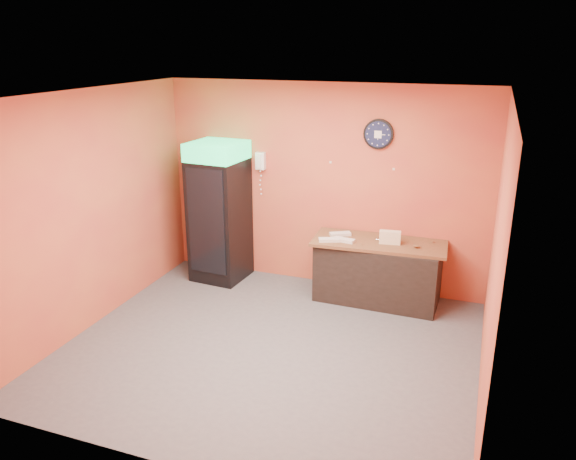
% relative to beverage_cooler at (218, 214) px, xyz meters
% --- Properties ---
extents(floor, '(4.50, 4.50, 0.00)m').
position_rel_beverage_cooler_xyz_m(floor, '(1.42, -1.61, -0.97)').
color(floor, '#47474C').
rests_on(floor, ground).
extents(back_wall, '(4.50, 0.02, 2.80)m').
position_rel_beverage_cooler_xyz_m(back_wall, '(1.42, 0.39, 0.43)').
color(back_wall, '#C76538').
rests_on(back_wall, floor).
extents(left_wall, '(0.02, 4.00, 2.80)m').
position_rel_beverage_cooler_xyz_m(left_wall, '(-0.83, -1.61, 0.43)').
color(left_wall, '#C76538').
rests_on(left_wall, floor).
extents(right_wall, '(0.02, 4.00, 2.80)m').
position_rel_beverage_cooler_xyz_m(right_wall, '(3.67, -1.61, 0.43)').
color(right_wall, '#C76538').
rests_on(right_wall, floor).
extents(ceiling, '(4.50, 4.00, 0.02)m').
position_rel_beverage_cooler_xyz_m(ceiling, '(1.42, -1.61, 1.83)').
color(ceiling, white).
rests_on(ceiling, back_wall).
extents(beverage_cooler, '(0.75, 0.76, 1.99)m').
position_rel_beverage_cooler_xyz_m(beverage_cooler, '(0.00, 0.00, 0.00)').
color(beverage_cooler, black).
rests_on(beverage_cooler, floor).
extents(prep_counter, '(1.60, 0.74, 0.79)m').
position_rel_beverage_cooler_xyz_m(prep_counter, '(2.30, 0.04, -0.58)').
color(prep_counter, black).
rests_on(prep_counter, floor).
extents(wall_clock, '(0.39, 0.06, 0.39)m').
position_rel_beverage_cooler_xyz_m(wall_clock, '(2.15, 0.37, 1.19)').
color(wall_clock, black).
rests_on(wall_clock, back_wall).
extents(wall_phone, '(0.13, 0.11, 0.24)m').
position_rel_beverage_cooler_xyz_m(wall_phone, '(0.51, 0.34, 0.73)').
color(wall_phone, white).
rests_on(wall_phone, back_wall).
extents(butcher_paper, '(1.75, 0.81, 0.04)m').
position_rel_beverage_cooler_xyz_m(butcher_paper, '(2.30, 0.04, -0.16)').
color(butcher_paper, brown).
rests_on(butcher_paper, prep_counter).
extents(sub_roll_stack, '(0.28, 0.13, 0.17)m').
position_rel_beverage_cooler_xyz_m(sub_roll_stack, '(2.43, 0.00, -0.05)').
color(sub_roll_stack, beige).
rests_on(sub_roll_stack, butcher_paper).
extents(wrapped_sandwich_left, '(0.30, 0.20, 0.04)m').
position_rel_beverage_cooler_xyz_m(wrapped_sandwich_left, '(1.68, -0.17, -0.12)').
color(wrapped_sandwich_left, silver).
rests_on(wrapped_sandwich_left, butcher_paper).
extents(wrapped_sandwich_mid, '(0.29, 0.15, 0.04)m').
position_rel_beverage_cooler_xyz_m(wrapped_sandwich_mid, '(1.86, -0.12, -0.12)').
color(wrapped_sandwich_mid, silver).
rests_on(wrapped_sandwich_mid, butcher_paper).
extents(wrapped_sandwich_right, '(0.30, 0.23, 0.04)m').
position_rel_beverage_cooler_xyz_m(wrapped_sandwich_right, '(1.76, 0.09, -0.12)').
color(wrapped_sandwich_right, silver).
rests_on(wrapped_sandwich_right, butcher_paper).
extents(kitchen_tool, '(0.06, 0.06, 0.06)m').
position_rel_beverage_cooler_xyz_m(kitchen_tool, '(2.39, 0.08, -0.11)').
color(kitchen_tool, silver).
rests_on(kitchen_tool, butcher_paper).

